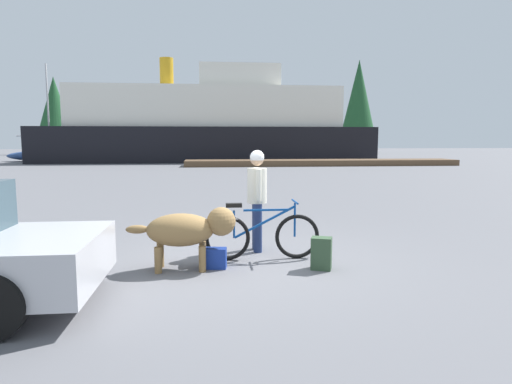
% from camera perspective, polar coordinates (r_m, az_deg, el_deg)
% --- Properties ---
extents(ground_plane, '(160.00, 160.00, 0.00)m').
position_cam_1_polar(ground_plane, '(6.79, -2.41, -8.89)').
color(ground_plane, slate).
extents(bicycle, '(1.76, 0.44, 0.90)m').
position_cam_1_polar(bicycle, '(6.84, 0.72, -5.53)').
color(bicycle, black).
rests_on(bicycle, ground_plane).
extents(person_cyclist, '(0.32, 0.53, 1.65)m').
position_cam_1_polar(person_cyclist, '(7.27, 0.13, 0.11)').
color(person_cyclist, navy).
rests_on(person_cyclist, ground_plane).
extents(dog, '(1.53, 0.54, 0.88)m').
position_cam_1_polar(dog, '(6.36, -8.60, -4.72)').
color(dog, olive).
rests_on(dog, ground_plane).
extents(backpack, '(0.33, 0.29, 0.46)m').
position_cam_1_polar(backpack, '(6.42, 8.33, -7.74)').
color(backpack, '#334C33').
rests_on(backpack, ground_plane).
extents(handbag_pannier, '(0.34, 0.22, 0.29)m').
position_cam_1_polar(handbag_pannier, '(6.46, -5.25, -8.39)').
color(handbag_pannier, navy).
rests_on(handbag_pannier, ground_plane).
extents(dock_pier, '(18.87, 2.53, 0.40)m').
position_cam_1_polar(dock_pier, '(31.59, 8.34, 3.73)').
color(dock_pier, brown).
rests_on(dock_pier, ground_plane).
extents(ferry_boat, '(26.77, 7.36, 8.38)m').
position_cam_1_polar(ferry_boat, '(37.86, -6.08, 8.36)').
color(ferry_boat, black).
rests_on(ferry_boat, ground_plane).
extents(sailboat_moored, '(6.95, 1.95, 7.93)m').
position_cam_1_polar(sailboat_moored, '(41.04, -24.71, 4.28)').
color(sailboat_moored, navy).
rests_on(sailboat_moored, ground_plane).
extents(pine_tree_far_left, '(3.98, 3.98, 9.27)m').
position_cam_1_polar(pine_tree_far_left, '(59.72, -24.29, 10.03)').
color(pine_tree_far_left, '#4C331E').
rests_on(pine_tree_far_left, ground_plane).
extents(pine_tree_center, '(4.30, 4.30, 9.09)m').
position_cam_1_polar(pine_tree_center, '(56.51, -10.73, 10.89)').
color(pine_tree_center, '#4C331E').
rests_on(pine_tree_center, ground_plane).
extents(pine_tree_far_right, '(4.13, 4.13, 11.70)m').
position_cam_1_polar(pine_tree_far_right, '(58.98, 12.94, 11.78)').
color(pine_tree_far_right, '#4C331E').
rests_on(pine_tree_far_right, ground_plane).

